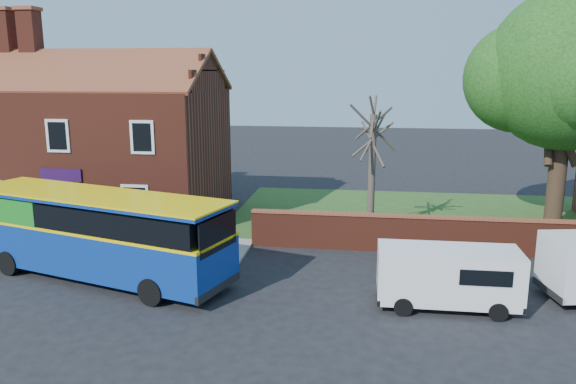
# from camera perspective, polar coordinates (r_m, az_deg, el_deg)

# --- Properties ---
(ground) EXTENTS (120.00, 120.00, 0.00)m
(ground) POSITION_cam_1_polar(r_m,az_deg,el_deg) (19.01, -14.06, -11.34)
(ground) COLOR black
(ground) RESTS_ON ground
(pavement) EXTENTS (18.00, 3.50, 0.12)m
(pavement) POSITION_cam_1_polar(r_m,az_deg,el_deg) (26.89, -23.41, -4.82)
(pavement) COLOR gray
(pavement) RESTS_ON ground
(kerb) EXTENTS (18.00, 0.15, 0.14)m
(kerb) POSITION_cam_1_polar(r_m,az_deg,el_deg) (25.49, -25.44, -5.90)
(kerb) COLOR slate
(kerb) RESTS_ON ground
(grass_strip) EXTENTS (26.00, 12.00, 0.04)m
(grass_strip) POSITION_cam_1_polar(r_m,az_deg,el_deg) (30.63, 19.42, -2.57)
(grass_strip) COLOR #426B28
(grass_strip) RESTS_ON ground
(shop_building) EXTENTS (12.30, 8.13, 10.50)m
(shop_building) POSITION_cam_1_polar(r_m,az_deg,el_deg) (31.13, -18.51, 4.10)
(shop_building) COLOR maroon
(shop_building) RESTS_ON ground
(boundary_wall) EXTENTS (22.00, 0.38, 1.60)m
(boundary_wall) POSITION_cam_1_polar(r_m,az_deg,el_deg) (24.79, 22.18, -4.30)
(boundary_wall) COLOR maroon
(boundary_wall) RESTS_ON ground
(bus) EXTENTS (10.67, 5.52, 3.15)m
(bus) POSITION_cam_1_polar(r_m,az_deg,el_deg) (21.76, -19.42, -3.64)
(bus) COLOR navy
(bus) RESTS_ON ground
(van_near) EXTENTS (4.46, 1.90, 1.95)m
(van_near) POSITION_cam_1_polar(r_m,az_deg,el_deg) (18.81, 15.98, -8.12)
(van_near) COLOR white
(van_near) RESTS_ON ground
(large_tree) EXTENTS (9.14, 7.23, 11.15)m
(large_tree) POSITION_cam_1_polar(r_m,az_deg,el_deg) (28.64, 26.57, 10.61)
(large_tree) COLOR black
(large_tree) RESTS_ON ground
(bare_tree) EXTENTS (2.28, 2.72, 6.09)m
(bare_tree) POSITION_cam_1_polar(r_m,az_deg,el_deg) (25.65, 8.52, 2.32)
(bare_tree) COLOR #4C4238
(bare_tree) RESTS_ON ground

